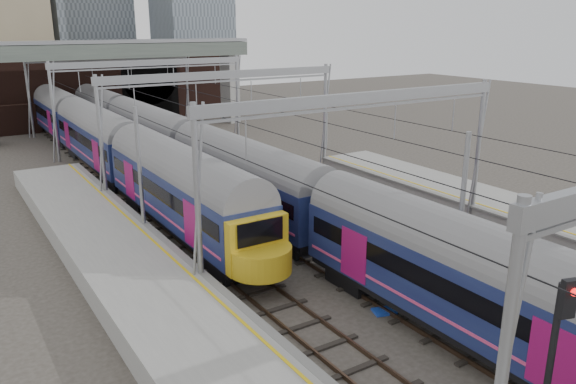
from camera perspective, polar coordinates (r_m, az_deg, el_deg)
ground at (r=22.76m, az=20.24°, el=-12.66°), size 160.00×160.00×0.00m
platform_left at (r=18.41m, az=-7.33°, el=-17.16°), size 4.32×55.00×1.12m
tracks at (r=32.97m, az=-0.69°, el=-2.32°), size 14.40×80.00×0.22m
overhead_line at (r=37.07m, az=-6.12°, el=10.11°), size 16.80×80.00×8.00m
retaining_wall at (r=66.18m, az=-17.07°, el=10.42°), size 28.00×2.75×9.00m
overbridge at (r=59.88m, az=-17.01°, el=12.66°), size 28.00×3.00×9.25m
train_main at (r=38.52m, az=-9.77°, el=3.95°), size 2.69×62.22×4.66m
train_second at (r=44.88m, az=-18.63°, el=5.22°), size 2.82×48.86×4.84m
signal_near_left at (r=15.22m, az=25.44°, el=-14.59°), size 0.41×0.48×5.24m
equip_cover_a at (r=22.62m, az=9.74°, el=-11.84°), size 1.00×0.83×0.10m
equip_cover_b at (r=31.50m, az=8.12°, el=-3.36°), size 0.99×0.84×0.10m
equip_cover_c at (r=29.26m, az=14.35°, el=-5.32°), size 1.12×0.95×0.11m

